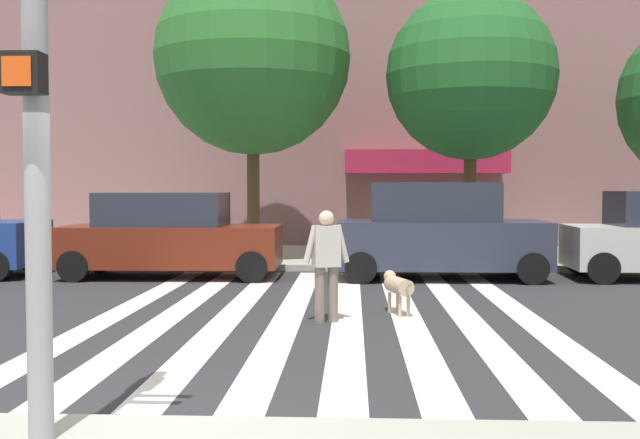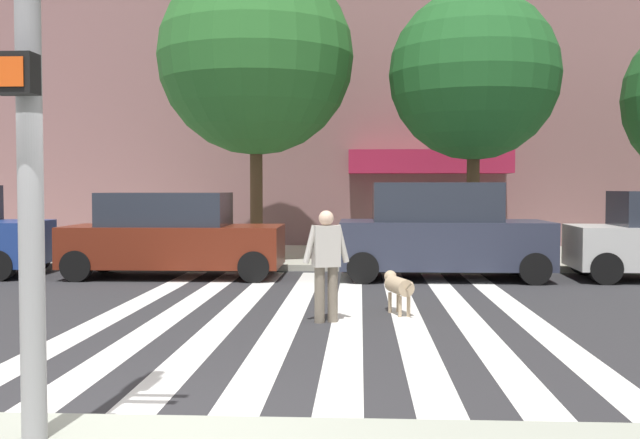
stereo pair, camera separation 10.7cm
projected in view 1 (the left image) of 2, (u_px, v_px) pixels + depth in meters
ground_plane at (251, 312)px, 11.70m from camera, size 160.00×160.00×0.00m
sidewalk_far at (295, 256)px, 20.46m from camera, size 80.00×6.00×0.15m
crosswalk_stripes at (319, 313)px, 11.66m from camera, size 6.75×10.94×0.01m
parked_car_behind_first at (170, 236)px, 16.26m from camera, size 4.72×2.01×1.86m
parked_car_third_in_line at (439, 232)px, 16.00m from camera, size 4.45×2.05×2.08m
street_tree_nearest at (253, 58)px, 18.98m from camera, size 5.00×5.00×7.66m
street_tree_middle at (471, 76)px, 18.36m from camera, size 4.21×4.21×6.71m
pedestrian_dog_walker at (326, 259)px, 10.81m from camera, size 0.70×0.35×1.64m
dog_on_leash at (398, 286)px, 11.54m from camera, size 0.47×1.01×0.65m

